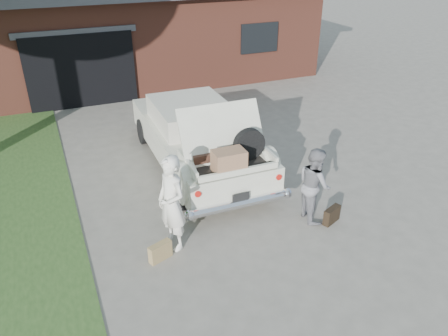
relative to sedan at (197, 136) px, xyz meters
name	(u,v)px	position (x,y,z in m)	size (l,w,h in m)	color
ground	(237,238)	(-0.30, -2.85, -0.73)	(90.00, 90.00, 0.00)	gray
house	(135,26)	(0.68, 8.62, 0.94)	(12.80, 7.80, 3.30)	brown
sedan	(197,136)	(0.00, 0.00, 0.00)	(2.04, 5.01, 1.93)	silver
woman_left	(172,204)	(-1.39, -2.61, 0.11)	(0.62, 0.41, 1.69)	silver
woman_right	(314,184)	(1.25, -2.82, -0.02)	(0.69, 0.54, 1.42)	slate
suitcase_left	(160,252)	(-1.70, -2.88, -0.58)	(0.40, 0.13, 0.31)	#A18551
suitcase_right	(332,215)	(1.50, -3.11, -0.58)	(0.40, 0.13, 0.31)	black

